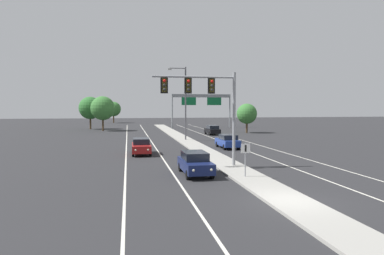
% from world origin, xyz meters
% --- Properties ---
extents(ground_plane, '(260.00, 260.00, 0.00)m').
position_xyz_m(ground_plane, '(0.00, 0.00, 0.00)').
color(ground_plane, '#28282B').
extents(median_island, '(2.40, 110.00, 0.15)m').
position_xyz_m(median_island, '(0.00, 18.00, 0.07)').
color(median_island, '#9E9B93').
rests_on(median_island, ground).
extents(lane_stripe_oncoming_center, '(0.14, 100.00, 0.01)m').
position_xyz_m(lane_stripe_oncoming_center, '(-4.70, 25.00, 0.00)').
color(lane_stripe_oncoming_center, silver).
rests_on(lane_stripe_oncoming_center, ground).
extents(lane_stripe_receding_center, '(0.14, 100.00, 0.01)m').
position_xyz_m(lane_stripe_receding_center, '(4.70, 25.00, 0.00)').
color(lane_stripe_receding_center, silver).
rests_on(lane_stripe_receding_center, ground).
extents(edge_stripe_left, '(0.14, 100.00, 0.01)m').
position_xyz_m(edge_stripe_left, '(-8.00, 25.00, 0.00)').
color(edge_stripe_left, silver).
rests_on(edge_stripe_left, ground).
extents(edge_stripe_right, '(0.14, 100.00, 0.01)m').
position_xyz_m(edge_stripe_right, '(8.00, 25.00, 0.00)').
color(edge_stripe_right, silver).
rests_on(edge_stripe_right, ground).
extents(overhead_signal_mast, '(6.42, 0.44, 7.20)m').
position_xyz_m(overhead_signal_mast, '(-1.88, 10.17, 5.43)').
color(overhead_signal_mast, gray).
rests_on(overhead_signal_mast, median_island).
extents(median_sign_post, '(0.60, 0.10, 2.20)m').
position_xyz_m(median_sign_post, '(-0.26, 5.86, 1.59)').
color(median_sign_post, gray).
rests_on(median_sign_post, median_island).
extents(street_lamp_median, '(2.58, 0.28, 10.00)m').
position_xyz_m(street_lamp_median, '(-0.17, 31.74, 5.79)').
color(street_lamp_median, '#4C4C51').
rests_on(street_lamp_median, median_island).
extents(car_oncoming_navy, '(1.88, 4.49, 1.58)m').
position_xyz_m(car_oncoming_navy, '(-3.23, 7.81, 0.82)').
color(car_oncoming_navy, '#141E4C').
rests_on(car_oncoming_navy, ground).
extents(car_oncoming_red, '(1.87, 4.49, 1.58)m').
position_xyz_m(car_oncoming_red, '(-6.51, 18.88, 0.82)').
color(car_oncoming_red, maroon).
rests_on(car_oncoming_red, ground).
extents(car_receding_blue, '(1.85, 4.48, 1.58)m').
position_xyz_m(car_receding_blue, '(3.29, 22.13, 0.82)').
color(car_receding_blue, navy).
rests_on(car_receding_blue, ground).
extents(car_receding_black, '(1.88, 4.49, 1.58)m').
position_xyz_m(car_receding_black, '(6.17, 41.10, 0.82)').
color(car_receding_black, black).
rests_on(car_receding_black, ground).
extents(highway_sign_gantry, '(13.28, 0.42, 7.50)m').
position_xyz_m(highway_sign_gantry, '(8.20, 59.60, 6.16)').
color(highway_sign_gantry, gray).
rests_on(highway_sign_gantry, ground).
extents(tree_far_left_c, '(4.26, 4.26, 6.16)m').
position_xyz_m(tree_far_left_c, '(-11.88, 87.85, 4.02)').
color(tree_far_left_c, '#4C3823').
rests_on(tree_far_left_c, ground).
extents(tree_far_left_a, '(4.70, 4.70, 6.80)m').
position_xyz_m(tree_far_left_a, '(-15.52, 59.74, 4.44)').
color(tree_far_left_a, '#4C3823').
rests_on(tree_far_left_a, ground).
extents(tree_far_right_a, '(3.64, 3.64, 5.27)m').
position_xyz_m(tree_far_right_a, '(13.24, 44.03, 3.44)').
color(tree_far_right_a, '#4C3823').
rests_on(tree_far_right_a, ground).
extents(tree_far_left_b, '(4.66, 4.66, 6.75)m').
position_xyz_m(tree_far_left_b, '(-12.58, 53.96, 4.41)').
color(tree_far_left_b, '#4C3823').
rests_on(tree_far_left_b, ground).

